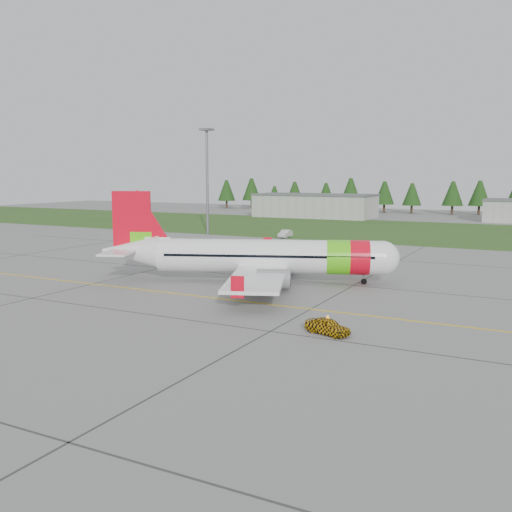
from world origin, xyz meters
The scene contains 9 objects.
ground centered at (0.00, 0.00, 0.00)m, with size 320.00×320.00×0.00m, color gray.
aircraft centered at (0.55, 17.22, 2.82)m, with size 30.92×29.38×9.79m.
follow_me_car centered at (14.02, 1.28, 1.76)m, with size 1.41×1.20×3.51m, color #F0B60D.
service_van centered at (-15.65, 58.95, 2.18)m, with size 1.52×1.43×4.35m, color beige.
grass_strip centered at (0.00, 82.00, 0.01)m, with size 320.00×50.00×0.03m, color #30561E.
taxi_guideline centered at (0.00, 8.00, 0.01)m, with size 120.00×0.25×0.02m, color gold.
hangar_west centered at (-30.00, 110.00, 3.00)m, with size 32.00×14.00×6.00m, color #A8A8A3.
floodlight_mast centered at (-32.00, 58.00, 10.00)m, with size 0.50×0.50×20.00m, color slate.
treeline centered at (0.00, 138.00, 5.00)m, with size 160.00×8.00×10.00m, color #1C3F14, non-canonical shape.
Camera 1 is at (27.97, -36.96, 11.51)m, focal length 40.00 mm.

